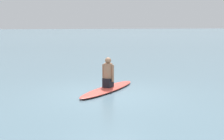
{
  "coord_description": "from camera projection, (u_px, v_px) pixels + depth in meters",
  "views": [
    {
      "loc": [
        -9.19,
        3.32,
        2.15
      ],
      "look_at": [
        0.91,
        -0.49,
        0.63
      ],
      "focal_mm": 50.41,
      "sensor_mm": 36.0,
      "label": 1
    }
  ],
  "objects": [
    {
      "name": "surfboard",
      "position": [
        108.0,
        89.0,
        10.54
      ],
      "size": [
        2.69,
        2.93,
        0.11
      ],
      "primitive_type": "ellipsoid",
      "rotation": [
        0.0,
        0.0,
        -0.85
      ],
      "color": "#D84C3F",
      "rests_on": "ground"
    },
    {
      "name": "ground_plane",
      "position": [
        108.0,
        94.0,
        9.98
      ],
      "size": [
        400.0,
        400.0,
        0.0
      ],
      "primitive_type": "plane",
      "color": "slate"
    },
    {
      "name": "person_paddler",
      "position": [
        108.0,
        74.0,
        10.47
      ],
      "size": [
        0.42,
        0.43,
        1.0
      ],
      "rotation": [
        0.0,
        0.0,
        -0.85
      ],
      "color": "black",
      "rests_on": "surfboard"
    }
  ]
}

